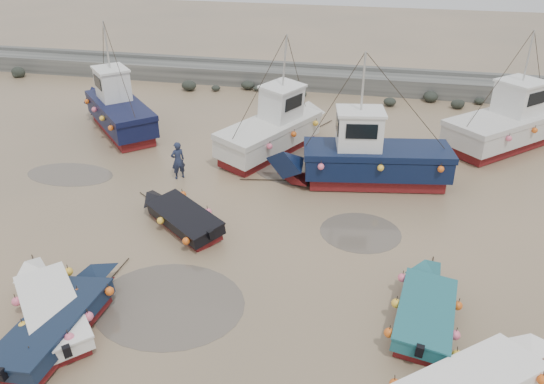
{
  "coord_description": "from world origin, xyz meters",
  "views": [
    {
      "loc": [
        4.72,
        -15.85,
        11.63
      ],
      "look_at": [
        0.61,
        2.82,
        1.4
      ],
      "focal_mm": 35.0,
      "sensor_mm": 36.0,
      "label": 1
    }
  ],
  "objects_px": {
    "dinghy_1": "(63,318)",
    "dinghy_2": "(425,306)",
    "cabin_boat_3": "(511,123)",
    "dinghy_0": "(51,305)",
    "dinghy_4": "(182,214)",
    "person": "(180,178)",
    "cabin_boat_2": "(364,157)",
    "dinghy_3": "(480,382)",
    "cabin_boat_0": "(117,108)",
    "cabin_boat_1": "(275,127)"
  },
  "relations": [
    {
      "from": "dinghy_1",
      "to": "dinghy_2",
      "type": "distance_m",
      "value": 11.3
    },
    {
      "from": "dinghy_3",
      "to": "cabin_boat_1",
      "type": "height_order",
      "value": "cabin_boat_1"
    },
    {
      "from": "dinghy_0",
      "to": "cabin_boat_3",
      "type": "xyz_separation_m",
      "value": [
        16.56,
        18.08,
        0.81
      ]
    },
    {
      "from": "dinghy_0",
      "to": "cabin_boat_2",
      "type": "bearing_deg",
      "value": 8.8
    },
    {
      "from": "dinghy_0",
      "to": "dinghy_4",
      "type": "distance_m",
      "value": 6.54
    },
    {
      "from": "dinghy_2",
      "to": "cabin_boat_0",
      "type": "relative_size",
      "value": 0.75
    },
    {
      "from": "dinghy_1",
      "to": "dinghy_4",
      "type": "relative_size",
      "value": 1.27
    },
    {
      "from": "cabin_boat_3",
      "to": "dinghy_2",
      "type": "bearing_deg",
      "value": -61.8
    },
    {
      "from": "dinghy_0",
      "to": "dinghy_3",
      "type": "xyz_separation_m",
      "value": [
        12.95,
        -0.35,
        -0.0
      ]
    },
    {
      "from": "dinghy_4",
      "to": "cabin_boat_2",
      "type": "relative_size",
      "value": 0.52
    },
    {
      "from": "cabin_boat_0",
      "to": "cabin_boat_1",
      "type": "height_order",
      "value": "same"
    },
    {
      "from": "cabin_boat_1",
      "to": "dinghy_4",
      "type": "bearing_deg",
      "value": -78.32
    },
    {
      "from": "dinghy_2",
      "to": "dinghy_3",
      "type": "relative_size",
      "value": 1.05
    },
    {
      "from": "cabin_boat_3",
      "to": "dinghy_4",
      "type": "bearing_deg",
      "value": -95.05
    },
    {
      "from": "dinghy_2",
      "to": "cabin_boat_3",
      "type": "distance_m",
      "value": 16.4
    },
    {
      "from": "cabin_boat_2",
      "to": "person",
      "type": "bearing_deg",
      "value": 89.34
    },
    {
      "from": "dinghy_1",
      "to": "dinghy_4",
      "type": "bearing_deg",
      "value": 81.94
    },
    {
      "from": "cabin_boat_1",
      "to": "cabin_boat_3",
      "type": "height_order",
      "value": "same"
    },
    {
      "from": "cabin_boat_0",
      "to": "cabin_boat_2",
      "type": "relative_size",
      "value": 0.79
    },
    {
      "from": "dinghy_3",
      "to": "cabin_boat_1",
      "type": "distance_m",
      "value": 17.41
    },
    {
      "from": "cabin_boat_3",
      "to": "person",
      "type": "relative_size",
      "value": 4.25
    },
    {
      "from": "dinghy_0",
      "to": "dinghy_3",
      "type": "bearing_deg",
      "value": -45.17
    },
    {
      "from": "cabin_boat_3",
      "to": "dinghy_1",
      "type": "bearing_deg",
      "value": -84.73
    },
    {
      "from": "dinghy_4",
      "to": "cabin_boat_2",
      "type": "distance_m",
      "value": 8.95
    },
    {
      "from": "dinghy_0",
      "to": "dinghy_4",
      "type": "height_order",
      "value": "same"
    },
    {
      "from": "dinghy_1",
      "to": "cabin_boat_3",
      "type": "distance_m",
      "value": 24.42
    },
    {
      "from": "dinghy_4",
      "to": "person",
      "type": "bearing_deg",
      "value": 60.29
    },
    {
      "from": "dinghy_3",
      "to": "cabin_boat_0",
      "type": "distance_m",
      "value": 24.5
    },
    {
      "from": "cabin_boat_0",
      "to": "person",
      "type": "relative_size",
      "value": 4.15
    },
    {
      "from": "cabin_boat_2",
      "to": "dinghy_2",
      "type": "bearing_deg",
      "value": -173.9
    },
    {
      "from": "dinghy_1",
      "to": "cabin_boat_2",
      "type": "distance_m",
      "value": 14.79
    },
    {
      "from": "cabin_boat_0",
      "to": "person",
      "type": "distance_m",
      "value": 8.02
    },
    {
      "from": "dinghy_3",
      "to": "dinghy_2",
      "type": "bearing_deg",
      "value": 165.1
    },
    {
      "from": "dinghy_0",
      "to": "person",
      "type": "xyz_separation_m",
      "value": [
        0.28,
        10.36,
        -0.54
      ]
    },
    {
      "from": "cabin_boat_2",
      "to": "cabin_boat_3",
      "type": "height_order",
      "value": "same"
    },
    {
      "from": "dinghy_4",
      "to": "cabin_boat_2",
      "type": "xyz_separation_m",
      "value": [
        7.01,
        5.51,
        0.8
      ]
    },
    {
      "from": "dinghy_0",
      "to": "cabin_boat_3",
      "type": "height_order",
      "value": "cabin_boat_3"
    },
    {
      "from": "dinghy_2",
      "to": "person",
      "type": "height_order",
      "value": "dinghy_2"
    },
    {
      "from": "dinghy_3",
      "to": "dinghy_4",
      "type": "xyz_separation_m",
      "value": [
        -10.93,
        6.57,
        0.01
      ]
    },
    {
      "from": "dinghy_0",
      "to": "cabin_boat_0",
      "type": "relative_size",
      "value": 0.67
    },
    {
      "from": "dinghy_3",
      "to": "cabin_boat_0",
      "type": "relative_size",
      "value": 0.71
    },
    {
      "from": "cabin_boat_0",
      "to": "cabin_boat_2",
      "type": "distance_m",
      "value": 15.1
    },
    {
      "from": "cabin_boat_0",
      "to": "dinghy_3",
      "type": "bearing_deg",
      "value": -84.17
    },
    {
      "from": "dinghy_0",
      "to": "person",
      "type": "relative_size",
      "value": 2.79
    },
    {
      "from": "dinghy_1",
      "to": "cabin_boat_1",
      "type": "bearing_deg",
      "value": 80.16
    },
    {
      "from": "dinghy_1",
      "to": "dinghy_3",
      "type": "bearing_deg",
      "value": 3.57
    },
    {
      "from": "cabin_boat_0",
      "to": "person",
      "type": "height_order",
      "value": "cabin_boat_0"
    },
    {
      "from": "dinghy_1",
      "to": "cabin_boat_2",
      "type": "xyz_separation_m",
      "value": [
        8.31,
        12.21,
        0.81
      ]
    },
    {
      "from": "cabin_boat_1",
      "to": "person",
      "type": "bearing_deg",
      "value": -106.16
    },
    {
      "from": "dinghy_1",
      "to": "dinghy_4",
      "type": "height_order",
      "value": "same"
    }
  ]
}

